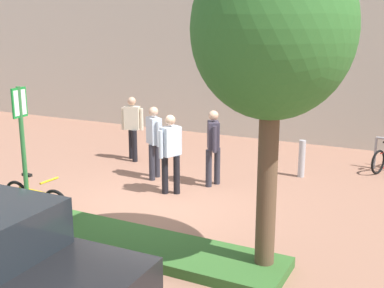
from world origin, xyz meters
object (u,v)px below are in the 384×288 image
at_px(bike_at_sign, 36,201).
at_px(bollard_steel, 302,159).
at_px(person_casual_tan, 132,124).
at_px(person_shirt_blue, 171,149).
at_px(tree_sidewalk, 273,32).
at_px(person_suited_dark, 213,143).
at_px(parking_sign_post, 22,136).
at_px(person_shirt_white, 154,138).

bearing_deg(bike_at_sign, bollard_steel, 52.63).
bearing_deg(person_casual_tan, person_shirt_blue, -40.35).
xyz_separation_m(tree_sidewalk, bike_at_sign, (-4.43, 0.01, -3.06)).
xyz_separation_m(bike_at_sign, person_casual_tan, (-0.74, 4.30, 0.63)).
height_order(bollard_steel, person_shirt_blue, person_shirt_blue).
relative_size(person_casual_tan, person_suited_dark, 1.00).
relative_size(tree_sidewalk, person_suited_dark, 2.70).
bearing_deg(person_shirt_blue, person_casual_tan, 139.65).
bearing_deg(parking_sign_post, tree_sidewalk, 2.52).
bearing_deg(bollard_steel, bike_at_sign, -127.37).
distance_m(bike_at_sign, person_casual_tan, 4.41).
distance_m(parking_sign_post, bike_at_sign, 1.30).
bearing_deg(person_casual_tan, bike_at_sign, -80.30).
relative_size(parking_sign_post, person_shirt_blue, 1.45).
bearing_deg(person_casual_tan, parking_sign_post, -80.65).
height_order(bike_at_sign, bollard_steel, bollard_steel).
relative_size(bike_at_sign, person_casual_tan, 0.98).
height_order(bike_at_sign, person_shirt_white, person_shirt_white).
distance_m(person_casual_tan, person_shirt_white, 1.80).
distance_m(bike_at_sign, person_shirt_white, 3.28).
height_order(tree_sidewalk, person_casual_tan, tree_sidewalk).
bearing_deg(person_suited_dark, person_casual_tan, 160.68).
bearing_deg(person_shirt_white, tree_sidewalk, -39.86).
height_order(person_casual_tan, person_suited_dark, same).
relative_size(bollard_steel, person_shirt_blue, 0.52).
relative_size(tree_sidewalk, person_shirt_blue, 2.70).
bearing_deg(tree_sidewalk, person_suited_dark, 125.16).
relative_size(tree_sidewalk, parking_sign_post, 1.86).
bearing_deg(parking_sign_post, person_casual_tan, 99.35).
height_order(bike_at_sign, person_shirt_blue, person_shirt_blue).
xyz_separation_m(bollard_steel, person_casual_tan, (-4.45, -0.56, 0.53)).
bearing_deg(person_suited_dark, person_shirt_white, -173.47).
bearing_deg(parking_sign_post, person_suited_dark, 59.37).
relative_size(person_casual_tan, person_shirt_white, 1.00).
relative_size(parking_sign_post, bike_at_sign, 1.49).
distance_m(tree_sidewalk, person_shirt_blue, 4.48).
distance_m(parking_sign_post, person_suited_dark, 4.14).
distance_m(person_casual_tan, person_shirt_blue, 2.97).
bearing_deg(bollard_steel, parking_sign_post, -126.17).
bearing_deg(person_casual_tan, tree_sidewalk, -39.86).
relative_size(person_shirt_white, person_shirt_blue, 1.00).
bearing_deg(person_casual_tan, person_suited_dark, -19.32).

